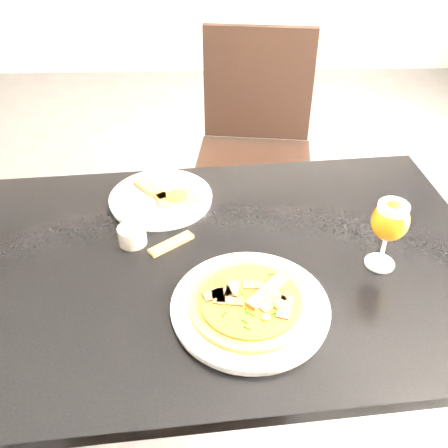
{
  "coord_description": "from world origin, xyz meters",
  "views": [
    {
      "loc": [
        0.26,
        -0.99,
        1.51
      ],
      "look_at": [
        0.28,
        -0.12,
        0.83
      ],
      "focal_mm": 40.0,
      "sensor_mm": 36.0,
      "label": 1
    }
  ],
  "objects_px": {
    "pizza": "(251,301)",
    "beer_glass": "(390,221)",
    "chair_far": "(254,149)",
    "dining_table": "(227,286)"
  },
  "relations": [
    {
      "from": "pizza",
      "to": "beer_glass",
      "type": "distance_m",
      "value": 0.34
    },
    {
      "from": "chair_far",
      "to": "beer_glass",
      "type": "relative_size",
      "value": 5.78
    },
    {
      "from": "chair_far",
      "to": "pizza",
      "type": "bearing_deg",
      "value": -87.95
    },
    {
      "from": "dining_table",
      "to": "pizza",
      "type": "height_order",
      "value": "pizza"
    },
    {
      "from": "chair_far",
      "to": "beer_glass",
      "type": "bearing_deg",
      "value": -70.21
    },
    {
      "from": "chair_far",
      "to": "pizza",
      "type": "height_order",
      "value": "chair_far"
    },
    {
      "from": "chair_far",
      "to": "pizza",
      "type": "distance_m",
      "value": 1.08
    },
    {
      "from": "pizza",
      "to": "dining_table",
      "type": "bearing_deg",
      "value": 104.4
    },
    {
      "from": "chair_far",
      "to": "pizza",
      "type": "relative_size",
      "value": 3.91
    },
    {
      "from": "beer_glass",
      "to": "dining_table",
      "type": "bearing_deg",
      "value": 174.8
    }
  ]
}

